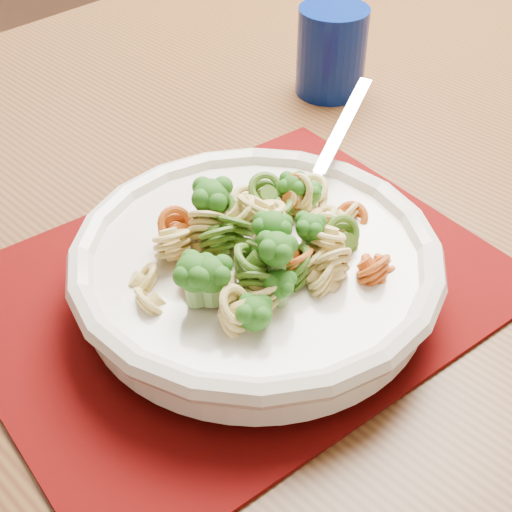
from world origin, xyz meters
TOP-DOWN VIEW (x-y plane):
  - dining_table at (-0.50, -0.66)m, footprint 1.69×1.21m
  - placemat at (-0.44, -0.72)m, footprint 0.40×0.31m
  - pasta_bowl at (-0.44, -0.74)m, footprint 0.28×0.28m
  - pasta_broccoli_heap at (-0.44, -0.74)m, footprint 0.24×0.24m
  - fork at (-0.37, -0.71)m, footprint 0.17×0.10m
  - tumbler at (-0.17, -0.52)m, footprint 0.08×0.08m

SIDE VIEW (x-z plane):
  - dining_table at x=-0.50m, z-range 0.29..1.03m
  - placemat at x=-0.44m, z-range 0.75..0.75m
  - pasta_bowl at x=-0.44m, z-range 0.76..0.81m
  - fork at x=-0.37m, z-range 0.76..0.83m
  - tumbler at x=-0.17m, z-range 0.75..0.84m
  - pasta_broccoli_heap at x=-0.44m, z-range 0.77..0.83m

